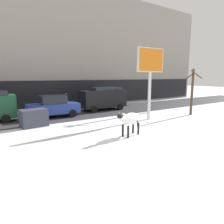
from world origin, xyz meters
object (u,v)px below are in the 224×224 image
car_blue_sedan (53,107)px  billboard (150,65)px  bare_tree_left_lot (192,91)px  dumpster (34,118)px  cow_holstein (130,119)px  bare_tree_right_lot (149,83)px  pedestrian_far_left (8,106)px  car_black_van (103,98)px  pedestrian_near_billboard (66,101)px

car_blue_sedan → billboard: bearing=-40.2°
bare_tree_left_lot → dumpster: (-12.82, 3.31, -1.58)m
cow_holstein → bare_tree_right_lot: bare_tree_right_lot is taller
bare_tree_right_lot → dumpster: 10.56m
car_blue_sedan → pedestrian_far_left: size_ratio=2.48×
car_blue_sedan → bare_tree_left_lot: bearing=-28.5°
car_black_van → dumpster: bearing=-156.1°
pedestrian_near_billboard → car_blue_sedan: bearing=-127.4°
cow_holstein → car_black_van: 9.48m
car_black_van → pedestrian_far_left: (-8.58, 2.09, -0.36)m
dumpster → bare_tree_right_lot: bearing=-2.7°
billboard → car_blue_sedan: (-6.08, 5.14, -3.41)m
car_blue_sedan → cow_holstein: bearing=-76.2°
car_black_van → dumpster: car_black_van is taller
car_black_van → bare_tree_left_lot: bearing=-52.3°
bare_tree_left_lot → bare_tree_right_lot: size_ratio=0.75×
billboard → pedestrian_near_billboard: (-3.79, 8.14, -3.43)m
billboard → bare_tree_left_lot: 5.08m
bare_tree_left_lot → bare_tree_right_lot: bare_tree_right_lot is taller
car_blue_sedan → bare_tree_right_lot: 8.87m
cow_holstein → pedestrian_far_left: size_ratio=1.12×
cow_holstein → billboard: billboard is taller
car_black_van → bare_tree_left_lot: size_ratio=1.16×
car_black_van → bare_tree_right_lot: bearing=-55.6°
car_blue_sedan → bare_tree_right_lot: bearing=-20.1°
car_black_van → dumpster: size_ratio=2.76×
cow_holstein → bare_tree_right_lot: size_ratio=0.36×
bare_tree_left_lot → bare_tree_right_lot: bearing=131.7°
cow_holstein → car_black_van: car_black_van is taller
car_blue_sedan → dumpster: 3.31m
bare_tree_left_lot → pedestrian_far_left: bearing=147.4°
pedestrian_near_billboard → pedestrian_far_left: (-5.39, 0.00, 0.00)m
car_blue_sedan → car_black_van: (5.48, 0.91, 0.33)m
billboard → car_blue_sedan: billboard is taller
pedestrian_near_billboard → bare_tree_right_lot: (5.84, -5.97, 1.94)m
cow_holstein → pedestrian_far_left: (-5.04, 10.89, -0.12)m
pedestrian_far_left → bare_tree_left_lot: size_ratio=0.43×
dumpster → car_blue_sedan: bearing=48.8°
cow_holstein → bare_tree_left_lot: (8.71, 2.10, 1.18)m
car_black_van → bare_tree_left_lot: (5.17, -6.70, 0.94)m
cow_holstein → pedestrian_near_billboard: 10.89m
cow_holstein → pedestrian_near_billboard: (0.36, 10.89, -0.12)m
car_black_van → dumpster: (-7.65, -3.39, -0.64)m
car_black_van → bare_tree_right_lot: bare_tree_right_lot is taller
car_black_van → pedestrian_near_billboard: bearing=146.7°
billboard → bare_tree_right_lot: 3.34m
bare_tree_left_lot → dumpster: 13.34m
pedestrian_far_left → bare_tree_left_lot: (13.75, -8.79, 1.30)m
car_black_van → pedestrian_far_left: 8.84m
car_black_van → pedestrian_far_left: size_ratio=2.71×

